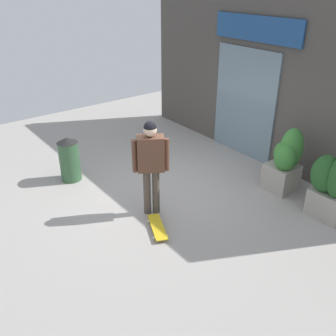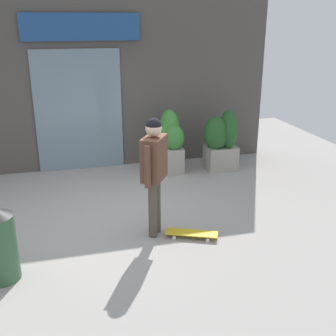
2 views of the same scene
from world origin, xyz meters
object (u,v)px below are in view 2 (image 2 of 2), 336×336
Objects in this scene: skateboarder at (154,165)px; planter_box_left at (169,142)px; planter_box_right at (221,139)px; skateboard at (192,233)px.

skateboarder is 1.36× the size of planter_box_left.
planter_box_left is 1.09m from planter_box_right.
skateboarder is at bearing -129.17° from planter_box_right.
planter_box_left is at bearing 105.52° from skateboard.
skateboarder is 1.38× the size of planter_box_right.
planter_box_left is at bearing 171.98° from planter_box_right.
skateboarder is 1.18m from skateboard.
skateboarder is 2.79m from planter_box_left.
planter_box_right is at bearing -8.02° from planter_box_left.
skateboard is (0.50, -0.24, -1.04)m from skateboarder.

